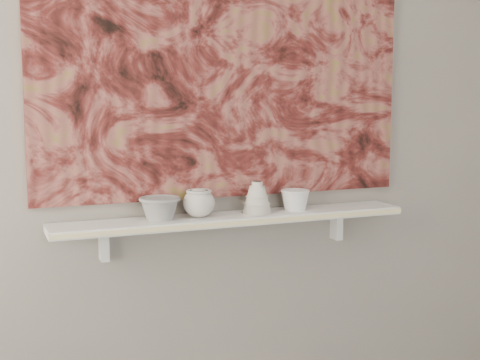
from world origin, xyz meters
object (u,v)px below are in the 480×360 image
bowl_grey (160,208)px  bell_vessel (257,197)px  shelf (234,218)px  painting (226,55)px  bowl_white (295,200)px  cup_cream (199,203)px

bowl_grey → bell_vessel: (0.39, 0.00, 0.02)m
shelf → painting: bearing=90.0°
shelf → bowl_white: 0.27m
bowl_grey → bell_vessel: size_ratio=1.24×
painting → cup_cream: size_ratio=12.56×
cup_cream → bowl_white: bearing=0.0°
bowl_grey → cup_cream: 0.15m
cup_cream → bell_vessel: bearing=0.0°
bell_vessel → shelf: bearing=180.0°
bell_vessel → bowl_white: (0.17, 0.00, -0.02)m
bowl_white → bell_vessel: bearing=180.0°
bowl_grey → cup_cream: bearing=0.0°
painting → bowl_white: bearing=-17.0°
painting → bowl_grey: 0.64m
cup_cream → bowl_white: cup_cream is taller
shelf → cup_cream: (-0.14, 0.00, 0.07)m
painting → bell_vessel: (0.10, -0.08, -0.55)m
shelf → bowl_white: bowl_white is taller
bowl_grey → bowl_white: bearing=0.0°
bowl_grey → bowl_white: size_ratio=1.33×
painting → cup_cream: 0.58m
bowl_grey → bowl_white: 0.56m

